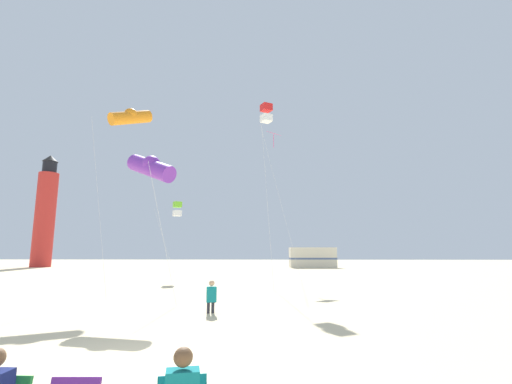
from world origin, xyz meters
name	(u,v)px	position (x,y,z in m)	size (l,w,h in m)	color
ground	(135,368)	(0.00, 0.00, 0.00)	(200.00, 200.00, 0.00)	beige
kite_flyer_standing	(211,296)	(0.49, 5.92, 0.61)	(0.41, 0.55, 1.16)	#147F84
kite_tube_orange	(131,117)	(-5.17, 11.86, 9.58)	(3.17, 3.30, 10.28)	silver
kite_tube_violet	(151,167)	(-2.36, 7.38, 5.61)	(2.49, 2.17, 6.31)	silver
kite_box_scarlet	(266,113)	(2.39, 14.38, 10.68)	(0.82, 0.82, 11.28)	silver
kite_diamond_rainbow	(274,140)	(2.97, 21.17, 11.14)	(2.99, 2.57, 11.92)	silver
kite_box_lime	(177,209)	(-4.82, 21.42, 5.54)	(2.31, 2.11, 6.12)	silver
lighthouse_distant	(45,214)	(-30.88, 45.54, 7.84)	(2.80, 2.80, 16.80)	red
rv_van_cream	(313,258)	(8.60, 44.78, 1.39)	(6.58, 2.77, 2.80)	beige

